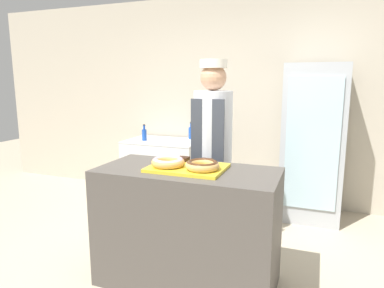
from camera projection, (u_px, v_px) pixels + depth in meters
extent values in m
plane|color=#B7A88E|center=(188.00, 281.00, 2.79)|extent=(14.00, 14.00, 0.00)
cube|color=#BCB29E|center=(246.00, 101.00, 4.50)|extent=(8.00, 0.06, 2.70)
cube|color=#4C4742|center=(188.00, 227.00, 2.70)|extent=(1.39, 0.66, 0.94)
cube|color=yellow|center=(187.00, 168.00, 2.62)|extent=(0.57, 0.42, 0.02)
torus|color=tan|center=(168.00, 162.00, 2.61)|extent=(0.26, 0.26, 0.06)
torus|color=#EFADC6|center=(168.00, 160.00, 2.61)|extent=(0.23, 0.23, 0.04)
torus|color=tan|center=(202.00, 166.00, 2.51)|extent=(0.26, 0.26, 0.06)
torus|color=#472814|center=(202.00, 163.00, 2.51)|extent=(0.23, 0.23, 0.04)
cube|color=black|center=(183.00, 159.00, 2.79)|extent=(0.09, 0.09, 0.03)
cube|color=black|center=(206.00, 161.00, 2.72)|extent=(0.09, 0.09, 0.03)
cylinder|color=#4C4C51|center=(212.00, 205.00, 3.28)|extent=(0.26, 0.26, 0.87)
cylinder|color=silver|center=(213.00, 126.00, 3.15)|extent=(0.36, 0.36, 0.65)
cube|color=#383D47|center=(207.00, 175.00, 3.07)|extent=(0.30, 0.02, 1.37)
sphere|color=tan|center=(213.00, 78.00, 3.06)|extent=(0.23, 0.23, 0.23)
cylinder|color=white|center=(214.00, 64.00, 3.04)|extent=(0.25, 0.25, 0.08)
cube|color=#ADB2B7|center=(313.00, 143.00, 3.93)|extent=(0.67, 0.56, 1.79)
cube|color=silver|center=(312.00, 145.00, 3.66)|extent=(0.55, 0.02, 1.44)
cube|color=silver|center=(164.00, 170.00, 4.68)|extent=(0.99, 0.65, 0.82)
cube|color=gray|center=(164.00, 142.00, 4.61)|extent=(0.99, 0.65, 0.01)
cylinder|color=#1E4CB2|center=(191.00, 133.00, 4.72)|extent=(0.08, 0.08, 0.16)
cylinder|color=#1E4CB2|center=(191.00, 125.00, 4.70)|extent=(0.03, 0.03, 0.06)
cylinder|color=black|center=(191.00, 123.00, 4.69)|extent=(0.04, 0.04, 0.01)
cylinder|color=#1E4CB2|center=(193.00, 134.00, 4.52)|extent=(0.06, 0.06, 0.19)
cylinder|color=#1E4CB2|center=(193.00, 125.00, 4.49)|extent=(0.03, 0.03, 0.07)
cylinder|color=black|center=(193.00, 122.00, 4.49)|extent=(0.03, 0.03, 0.01)
cylinder|color=#1E4CB2|center=(144.00, 135.00, 4.58)|extent=(0.06, 0.06, 0.15)
cylinder|color=#1E4CB2|center=(144.00, 127.00, 4.56)|extent=(0.03, 0.03, 0.06)
cylinder|color=black|center=(144.00, 125.00, 4.56)|extent=(0.03, 0.03, 0.01)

